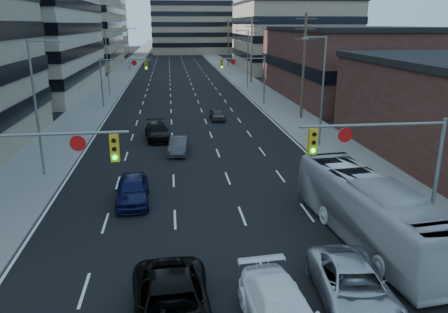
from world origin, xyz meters
TOP-DOWN VIEW (x-y plane):
  - road_surface at (0.00, 130.00)m, footprint 18.00×300.00m
  - sidewalk_left at (-11.50, 130.00)m, footprint 5.00×300.00m
  - sidewalk_right at (11.50, 130.00)m, footprint 5.00×300.00m
  - office_left_far at (-24.00, 100.00)m, footprint 20.00×30.00m
  - storefront_right_mid at (24.00, 50.00)m, footprint 20.00×30.00m
  - office_right_far at (25.00, 88.00)m, footprint 22.00×28.00m
  - bg_block_left at (-28.00, 140.00)m, footprint 24.00×24.00m
  - bg_block_right at (32.00, 130.00)m, footprint 22.00×22.00m
  - signal_near_left at (-7.45, 8.00)m, footprint 6.59×0.33m
  - signal_near_right at (7.45, 8.00)m, footprint 6.59×0.33m
  - signal_far_left at (-7.68, 45.00)m, footprint 6.09×0.33m
  - signal_far_right at (7.68, 45.00)m, footprint 6.09×0.33m
  - utility_pole_block at (12.20, 36.00)m, footprint 2.20×0.28m
  - utility_pole_midblock at (12.20, 66.00)m, footprint 2.20×0.28m
  - utility_pole_distant at (12.20, 96.00)m, footprint 2.20×0.28m
  - streetlight_left_near at (-10.34, 20.00)m, footprint 2.03×0.22m
  - streetlight_left_mid at (-10.34, 55.00)m, footprint 2.03×0.22m
  - streetlight_left_far at (-10.34, 90.00)m, footprint 2.03×0.22m
  - streetlight_right_near at (10.34, 25.00)m, footprint 2.03×0.22m
  - streetlight_right_far at (10.34, 60.00)m, footprint 2.03×0.22m
  - black_pickup at (-2.00, 3.33)m, footprint 2.98×6.01m
  - silver_suv at (4.58, 3.91)m, footprint 2.94×5.61m
  - transit_bus at (7.26, 8.55)m, footprint 3.74×11.31m
  - sedan_blue at (-4.17, 14.68)m, footprint 2.04×4.65m
  - sedan_grey_center at (-1.31, 24.39)m, footprint 1.77×4.06m
  - sedan_black_far at (-3.06, 29.03)m, footprint 2.58×5.15m
  - sedan_grey_right at (3.09, 36.50)m, footprint 1.57×3.62m

SIDE VIEW (x-z plane):
  - road_surface at x=0.00m, z-range 0.00..0.02m
  - sidewalk_left at x=-11.50m, z-range 0.00..0.15m
  - sidewalk_right at x=11.50m, z-range 0.00..0.15m
  - sedan_grey_right at x=3.09m, z-range 0.00..1.21m
  - sedan_grey_center at x=-1.31m, z-range 0.00..1.30m
  - sedan_black_far at x=-3.06m, z-range 0.00..1.44m
  - silver_suv at x=4.58m, z-range 0.00..1.51m
  - sedan_blue at x=-4.17m, z-range 0.00..1.56m
  - black_pickup at x=-2.00m, z-range 0.00..1.64m
  - transit_bus at x=7.26m, z-range 0.00..3.09m
  - signal_far_left at x=-7.68m, z-range 1.30..7.30m
  - signal_far_right at x=7.68m, z-range 1.30..7.30m
  - signal_near_left at x=-7.45m, z-range 1.33..7.33m
  - signal_near_right at x=7.45m, z-range 1.33..7.33m
  - storefront_right_mid at x=24.00m, z-range 0.00..9.00m
  - streetlight_left_near at x=-10.34m, z-range 0.55..9.55m
  - streetlight_left_mid at x=-10.34m, z-range 0.55..9.55m
  - streetlight_left_far at x=-10.34m, z-range 0.55..9.55m
  - streetlight_right_near at x=10.34m, z-range 0.55..9.55m
  - streetlight_right_far at x=10.34m, z-range 0.55..9.55m
  - utility_pole_block at x=12.20m, z-range 0.28..11.28m
  - utility_pole_midblock at x=12.20m, z-range 0.28..11.28m
  - utility_pole_distant at x=12.20m, z-range 0.28..11.28m
  - bg_block_right at x=32.00m, z-range 0.00..12.00m
  - office_right_far at x=25.00m, z-range 0.00..14.00m
  - office_left_far at x=-24.00m, z-range 0.00..16.00m
  - bg_block_left at x=-28.00m, z-range 0.00..20.00m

